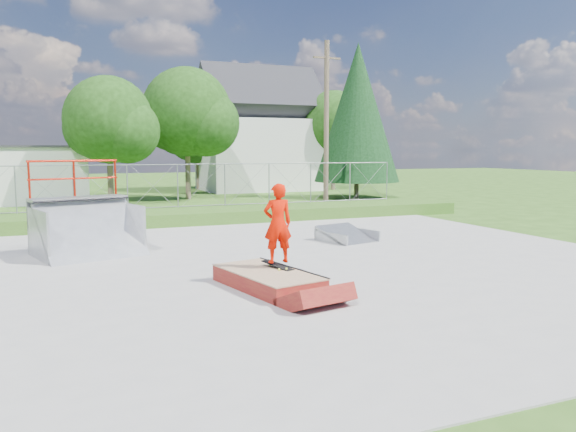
% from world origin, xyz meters
% --- Properties ---
extents(ground, '(120.00, 120.00, 0.00)m').
position_xyz_m(ground, '(0.00, 0.00, 0.00)').
color(ground, '#2D4F16').
rests_on(ground, ground).
extents(concrete_pad, '(20.00, 16.00, 0.04)m').
position_xyz_m(concrete_pad, '(0.00, 0.00, 0.02)').
color(concrete_pad, gray).
rests_on(concrete_pad, ground).
extents(grass_berm, '(24.00, 3.00, 0.50)m').
position_xyz_m(grass_berm, '(0.00, 9.50, 0.25)').
color(grass_berm, '#2D4F16').
rests_on(grass_berm, ground).
extents(grind_box, '(1.75, 2.77, 0.38)m').
position_xyz_m(grind_box, '(-0.63, -1.82, 0.19)').
color(grind_box, maroon).
rests_on(grind_box, concrete_pad).
extents(quarter_pipe, '(3.09, 2.81, 2.58)m').
position_xyz_m(quarter_pipe, '(-3.82, 3.44, 1.29)').
color(quarter_pipe, '#92969A').
rests_on(quarter_pipe, concrete_pad).
extents(flat_bank_ramp, '(1.81, 1.87, 0.44)m').
position_xyz_m(flat_bank_ramp, '(3.79, 2.91, 0.22)').
color(flat_bank_ramp, '#92969A').
rests_on(flat_bank_ramp, concrete_pad).
extents(skateboard, '(0.52, 0.82, 0.13)m').
position_xyz_m(skateboard, '(-0.32, -1.61, 0.43)').
color(skateboard, black).
rests_on(skateboard, grind_box).
extents(skater, '(0.64, 0.45, 1.67)m').
position_xyz_m(skater, '(-0.32, -1.61, 1.26)').
color(skater, red).
rests_on(skater, grind_box).
extents(chain_link_fence, '(20.00, 0.06, 1.80)m').
position_xyz_m(chain_link_fence, '(0.00, 10.50, 1.40)').
color(chain_link_fence, gray).
rests_on(chain_link_fence, grass_berm).
extents(gable_house, '(8.40, 6.08, 8.94)m').
position_xyz_m(gable_house, '(9.00, 26.00, 3.84)').
color(gable_house, silver).
rests_on(gable_house, ground).
extents(utility_pole, '(0.24, 0.24, 8.00)m').
position_xyz_m(utility_pole, '(7.50, 12.00, 4.00)').
color(utility_pole, brown).
rests_on(utility_pole, ground).
extents(tree_left_near, '(4.76, 4.48, 6.65)m').
position_xyz_m(tree_left_near, '(-1.75, 17.83, 4.24)').
color(tree_left_near, brown).
rests_on(tree_left_near, ground).
extents(tree_center, '(5.44, 5.12, 7.60)m').
position_xyz_m(tree_center, '(2.78, 19.81, 4.85)').
color(tree_center, brown).
rests_on(tree_center, ground).
extents(tree_right_far, '(5.10, 4.80, 7.12)m').
position_xyz_m(tree_right_far, '(14.27, 23.82, 4.54)').
color(tree_right_far, brown).
rests_on(tree_right_far, ground).
extents(tree_back_mid, '(4.08, 3.84, 5.70)m').
position_xyz_m(tree_back_mid, '(5.21, 27.86, 3.63)').
color(tree_back_mid, brown).
rests_on(tree_back_mid, ground).
extents(conifer_tree, '(5.04, 5.04, 9.10)m').
position_xyz_m(conifer_tree, '(12.00, 17.00, 5.05)').
color(conifer_tree, brown).
rests_on(conifer_tree, ground).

